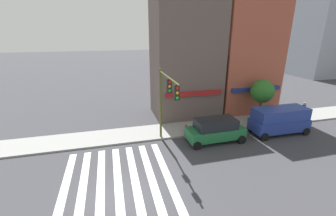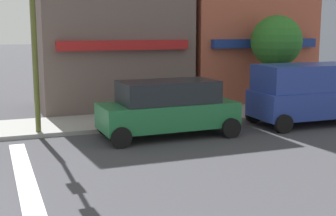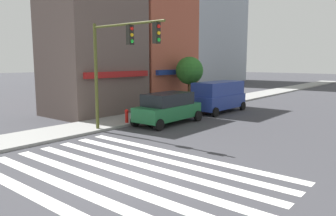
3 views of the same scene
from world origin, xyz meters
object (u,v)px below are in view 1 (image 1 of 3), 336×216
Objects in this scene: traffic_signal at (166,95)px; fire_hydrant at (186,129)px; pedestrian_blue_shirt at (303,110)px; van_blue at (279,120)px; suv_green at (215,130)px; street_tree at (262,91)px.

traffic_signal is 4.71m from fire_hydrant.
traffic_signal is at bearing 119.47° from pedestrian_blue_shirt.
suv_green is at bearing -179.39° from van_blue.
suv_green is at bearing -155.57° from street_tree.
van_blue is at bearing -11.91° from fire_hydrant.
pedestrian_blue_shirt is 12.66m from fire_hydrant.
van_blue is 8.26m from fire_hydrant.
traffic_signal is at bearing -178.46° from van_blue.
suv_green is 5.63× the size of fire_hydrant.
suv_green is 0.94× the size of van_blue.
suv_green reaches higher than pedestrian_blue_shirt.
suv_green is at bearing 2.29° from traffic_signal.
van_blue is 5.02m from pedestrian_blue_shirt.
traffic_signal is 3.34× the size of pedestrian_blue_shirt.
traffic_signal is 1.44× the size of street_tree.
suv_green reaches higher than fire_hydrant.
street_tree is at bearing 7.74° from fire_hydrant.
suv_green is 2.68× the size of pedestrian_blue_shirt.
street_tree is (10.34, 2.97, -1.19)m from traffic_signal.
traffic_signal reaches higher than street_tree.
fire_hydrant is (-8.06, 1.70, -0.67)m from van_blue.
suv_green is 7.08m from street_tree.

